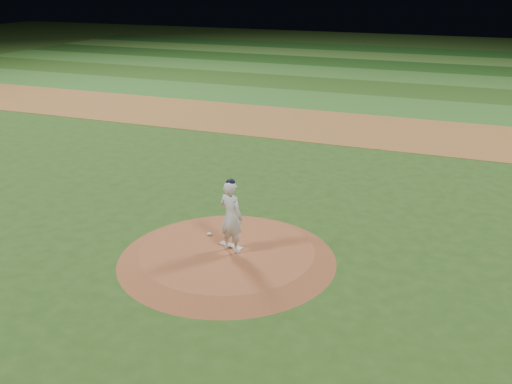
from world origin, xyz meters
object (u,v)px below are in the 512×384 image
pitching_rubber (231,246)px  rosin_bag (209,234)px  pitchers_mound (227,254)px  pitcher_on_mound (231,216)px

pitching_rubber → rosin_bag: 0.90m
pitchers_mound → rosin_bag: 1.02m
pitching_rubber → rosin_bag: (-0.81, 0.39, 0.02)m
rosin_bag → pitching_rubber: bearing=-26.1°
pitching_rubber → pitcher_on_mound: 0.95m
pitchers_mound → pitcher_on_mound: 1.07m
pitchers_mound → rosin_bag: bearing=141.7°
rosin_bag → pitcher_on_mound: bearing=-33.4°
pitchers_mound → pitcher_on_mound: size_ratio=2.89×
pitchers_mound → pitcher_on_mound: bearing=11.2°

